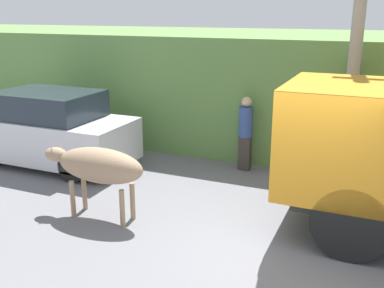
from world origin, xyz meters
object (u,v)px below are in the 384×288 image
Objects in this scene: brown_cow at (98,166)px; utility_pole at (359,12)px; pedestrian_on_hill at (246,130)px; parked_suv at (47,130)px.

utility_pole reaches higher than brown_cow.
utility_pole is (3.86, 3.55, 2.59)m from brown_cow.
pedestrian_on_hill is 0.25× the size of utility_pole.
brown_cow is 1.17× the size of pedestrian_on_hill.
utility_pole is at bearing 51.50° from brown_cow.
parked_suv is 0.61× the size of utility_pole.
brown_cow is 0.29× the size of utility_pole.
utility_pole is at bearing 11.25° from parked_suv.
parked_suv is at bearing 153.84° from brown_cow.
utility_pole is (6.72, 1.54, 2.72)m from parked_suv.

